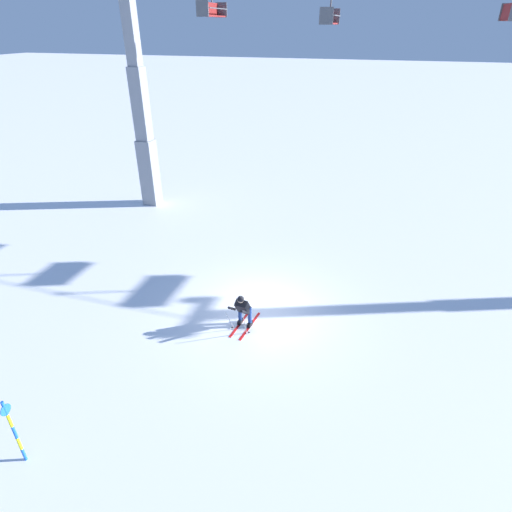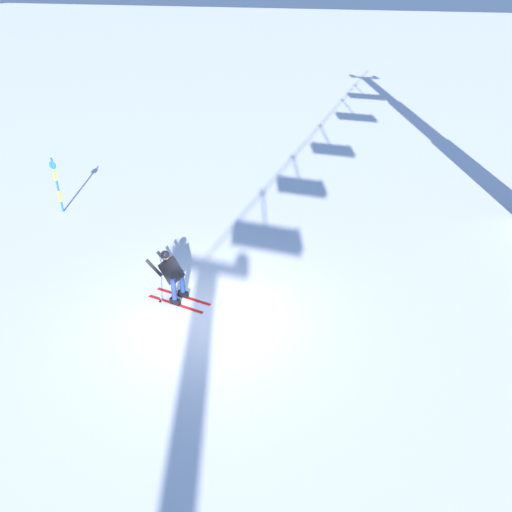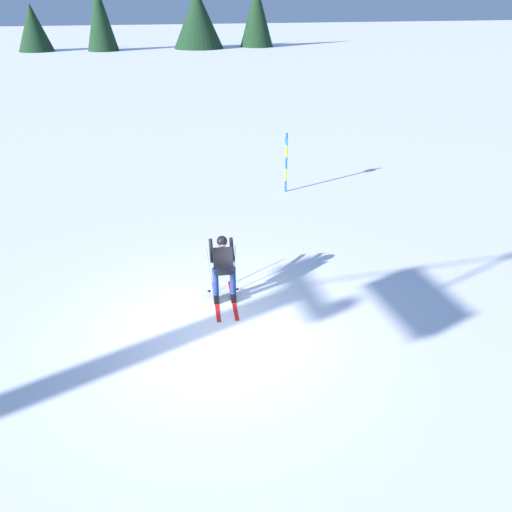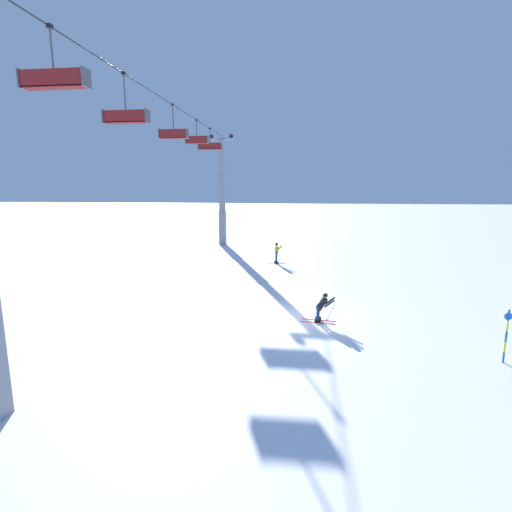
% 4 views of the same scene
% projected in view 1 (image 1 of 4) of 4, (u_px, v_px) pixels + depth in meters
% --- Properties ---
extents(ground_plane, '(260.00, 260.00, 0.00)m').
position_uv_depth(ground_plane, '(262.00, 310.00, 15.58)').
color(ground_plane, white).
extents(skier_carving_main, '(0.78, 1.73, 1.56)m').
position_uv_depth(skier_carving_main, '(243.00, 309.00, 14.31)').
color(skier_carving_main, red).
rests_on(skier_carving_main, ground_plane).
extents(lift_tower_near, '(0.87, 2.38, 11.79)m').
position_uv_depth(lift_tower_near, '(142.00, 120.00, 22.57)').
color(lift_tower_near, gray).
rests_on(lift_tower_near, ground_plane).
extents(chairlift_seat_nearest, '(0.61, 2.37, 2.04)m').
position_uv_depth(chairlift_seat_nearest, '(211.00, 10.00, 19.00)').
color(chairlift_seat_nearest, black).
extents(chairlift_seat_second, '(0.61, 2.21, 2.34)m').
position_uv_depth(chairlift_seat_second, '(328.00, 16.00, 17.78)').
color(chairlift_seat_second, black).
extents(chairlift_seat_middle, '(0.61, 1.94, 2.21)m').
position_uv_depth(chairlift_seat_middle, '(511.00, 11.00, 15.96)').
color(chairlift_seat_middle, black).
extents(trail_marker_pole, '(0.07, 0.28, 2.02)m').
position_uv_depth(trail_marker_pole, '(14.00, 430.00, 9.71)').
color(trail_marker_pole, blue).
rests_on(trail_marker_pole, ground_plane).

